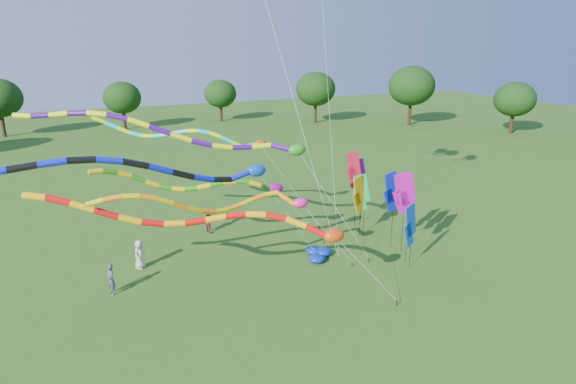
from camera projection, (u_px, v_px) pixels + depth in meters
name	position (u px, v px, depth m)	size (l,w,h in m)	color
ground	(336.00, 304.00, 22.82)	(160.00, 160.00, 0.00)	#235416
tree_ring	(371.00, 167.00, 25.71)	(119.11, 117.28, 9.59)	#382314
tube_kite_red	(226.00, 222.00, 20.85)	(14.76, 5.13, 6.75)	black
tube_kite_orange	(233.00, 202.00, 22.31)	(12.89, 1.45, 6.54)	black
tube_kite_purple	(189.00, 135.00, 24.79)	(16.66, 7.86, 9.35)	black
tube_kite_blue	(142.00, 171.00, 20.70)	(18.14, 2.07, 8.53)	black
tube_kite_cyan	(200.00, 137.00, 29.04)	(12.79, 4.51, 8.23)	black
tube_kite_green	(216.00, 184.00, 26.39)	(12.70, 1.84, 6.39)	black
banner_pole_orange	(359.00, 195.00, 30.03)	(1.12, 0.45, 4.05)	black
banner_pole_magenta_a	(406.00, 195.00, 26.04)	(1.15, 0.32, 5.29)	black
banner_pole_green	(361.00, 193.00, 30.32)	(1.09, 0.56, 4.08)	black
banner_pole_red	(353.00, 170.00, 31.38)	(1.16, 0.29, 5.21)	black
banner_pole_blue_b	(391.00, 192.00, 27.97)	(1.16, 0.15, 4.83)	black
banner_pole_magenta_b	(401.00, 193.00, 27.49)	(1.16, 0.27, 4.91)	black
banner_pole_blue_a	(410.00, 226.00, 25.69)	(1.12, 0.46, 3.78)	black
banner_pole_violet	(359.00, 177.00, 32.25)	(1.10, 0.53, 4.55)	black
blue_nylon_heap	(316.00, 255.00, 27.57)	(1.80, 1.75, 0.57)	#0C269C
person_a	(140.00, 254.00, 26.30)	(0.79, 0.52, 1.63)	beige
person_b	(111.00, 279.00, 23.54)	(0.58, 0.38, 1.60)	#42465C
person_c	(209.00, 221.00, 31.40)	(0.75, 0.58, 1.54)	brown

